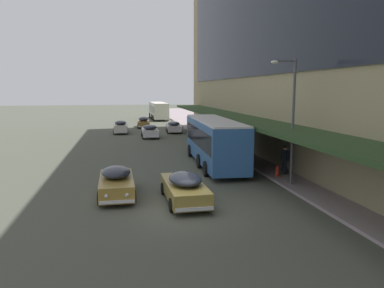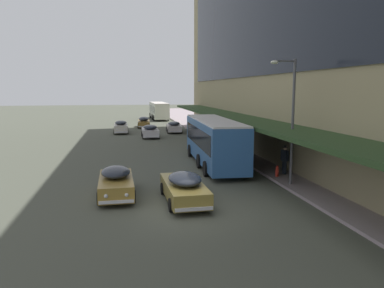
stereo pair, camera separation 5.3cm
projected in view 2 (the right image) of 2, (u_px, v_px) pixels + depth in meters
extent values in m
plane|color=#494C3F|center=(188.00, 210.00, 17.27)|extent=(240.00, 240.00, 0.00)
cube|color=#284120|center=(319.00, 138.00, 17.97)|extent=(3.20, 72.00, 0.24)
cube|color=#2E5D9C|center=(214.00, 141.00, 27.29)|extent=(2.90, 11.20, 2.92)
cube|color=black|center=(214.00, 136.00, 27.23)|extent=(2.91, 10.31, 1.28)
cube|color=silver|center=(214.00, 120.00, 27.07)|extent=(2.80, 11.19, 0.12)
cube|color=black|center=(201.00, 118.00, 32.59)|extent=(1.24, 0.11, 0.36)
cylinder|color=black|center=(190.00, 151.00, 30.99)|extent=(0.29, 1.01, 1.00)
cylinder|color=black|center=(219.00, 150.00, 31.35)|extent=(0.29, 1.01, 1.00)
cylinder|color=black|center=(206.00, 169.00, 23.93)|extent=(0.29, 1.01, 1.00)
cylinder|color=black|center=(243.00, 168.00, 24.28)|extent=(0.29, 1.01, 1.00)
cylinder|color=black|center=(199.00, 161.00, 26.48)|extent=(0.29, 1.01, 1.00)
cylinder|color=black|center=(233.00, 160.00, 26.84)|extent=(0.29, 1.01, 1.00)
cube|color=beige|center=(159.00, 110.00, 69.46)|extent=(2.66, 11.35, 2.64)
cube|color=black|center=(159.00, 109.00, 69.42)|extent=(2.69, 10.44, 1.16)
cube|color=beige|center=(159.00, 103.00, 69.27)|extent=(2.56, 11.35, 0.12)
cube|color=black|center=(156.00, 103.00, 74.85)|extent=(1.29, 0.07, 0.36)
cylinder|color=black|center=(150.00, 115.00, 73.13)|extent=(0.26, 1.00, 1.00)
cylinder|color=black|center=(163.00, 115.00, 73.62)|extent=(0.26, 1.00, 1.00)
cylinder|color=black|center=(154.00, 118.00, 65.98)|extent=(0.26, 1.00, 1.00)
cylinder|color=black|center=(168.00, 118.00, 66.47)|extent=(0.26, 1.00, 1.00)
cylinder|color=black|center=(152.00, 117.00, 68.56)|extent=(0.26, 1.00, 1.00)
cylinder|color=black|center=(166.00, 117.00, 69.05)|extent=(0.26, 1.00, 1.00)
cube|color=beige|center=(174.00, 128.00, 48.39)|extent=(1.96, 4.48, 0.74)
ellipsoid|color=#1E232D|center=(174.00, 123.00, 48.09)|extent=(1.65, 2.50, 0.50)
cube|color=silver|center=(173.00, 128.00, 50.63)|extent=(1.63, 0.21, 0.14)
cube|color=silver|center=(175.00, 131.00, 46.22)|extent=(1.63, 0.21, 0.14)
sphere|color=silver|center=(169.00, 126.00, 50.50)|extent=(0.18, 0.18, 0.18)
sphere|color=silver|center=(176.00, 126.00, 50.62)|extent=(0.18, 0.18, 0.18)
cylinder|color=black|center=(167.00, 129.00, 49.66)|extent=(0.18, 0.65, 0.64)
cylinder|color=black|center=(180.00, 129.00, 49.88)|extent=(0.18, 0.65, 0.64)
cylinder|color=black|center=(168.00, 131.00, 46.99)|extent=(0.18, 0.65, 0.64)
cylinder|color=black|center=(182.00, 131.00, 47.20)|extent=(0.18, 0.65, 0.64)
cube|color=olive|center=(116.00, 185.00, 19.46)|extent=(1.78, 4.40, 0.79)
ellipsoid|color=#1E232D|center=(116.00, 172.00, 19.58)|extent=(1.54, 2.43, 0.54)
cube|color=silver|center=(116.00, 202.00, 17.32)|extent=(1.62, 0.15, 0.14)
cube|color=silver|center=(116.00, 179.00, 21.66)|extent=(1.62, 0.15, 0.14)
sphere|color=silver|center=(126.00, 195.00, 17.40)|extent=(0.18, 0.18, 0.18)
sphere|color=silver|center=(106.00, 196.00, 17.22)|extent=(0.18, 0.18, 0.18)
cylinder|color=black|center=(134.00, 197.00, 18.35)|extent=(0.15, 0.64, 0.64)
cylinder|color=black|center=(98.00, 199.00, 18.02)|extent=(0.15, 0.64, 0.64)
cylinder|color=black|center=(132.00, 183.00, 20.98)|extent=(0.15, 0.64, 0.64)
cylinder|color=black|center=(100.00, 185.00, 20.65)|extent=(0.15, 0.64, 0.64)
cube|color=beige|center=(121.00, 128.00, 47.60)|extent=(1.68, 4.24, 0.85)
ellipsoid|color=#1E232D|center=(121.00, 123.00, 47.71)|extent=(1.47, 2.34, 0.55)
cube|color=silver|center=(121.00, 132.00, 45.53)|extent=(1.58, 0.13, 0.14)
cube|color=silver|center=(121.00, 128.00, 49.75)|extent=(1.58, 0.13, 0.14)
sphere|color=silver|center=(125.00, 129.00, 45.59)|extent=(0.18, 0.18, 0.18)
sphere|color=silver|center=(117.00, 130.00, 45.43)|extent=(0.18, 0.18, 0.18)
cylinder|color=black|center=(128.00, 132.00, 46.52)|extent=(0.14, 0.64, 0.64)
cylinder|color=black|center=(114.00, 132.00, 46.22)|extent=(0.14, 0.64, 0.64)
cylinder|color=black|center=(128.00, 129.00, 49.08)|extent=(0.14, 0.64, 0.64)
cylinder|color=black|center=(115.00, 130.00, 48.78)|extent=(0.14, 0.64, 0.64)
cube|color=olive|center=(144.00, 123.00, 54.71)|extent=(1.90, 4.71, 0.75)
ellipsoid|color=#1E232D|center=(144.00, 119.00, 54.38)|extent=(1.58, 2.62, 0.65)
cube|color=silver|center=(144.00, 123.00, 57.06)|extent=(1.57, 0.20, 0.14)
cube|color=silver|center=(144.00, 126.00, 52.42)|extent=(1.57, 0.20, 0.14)
sphere|color=silver|center=(141.00, 122.00, 56.93)|extent=(0.18, 0.18, 0.18)
sphere|color=silver|center=(147.00, 122.00, 57.05)|extent=(0.18, 0.18, 0.18)
cylinder|color=black|center=(138.00, 124.00, 56.05)|extent=(0.17, 0.65, 0.64)
cylinder|color=black|center=(149.00, 124.00, 56.26)|extent=(0.17, 0.65, 0.64)
cylinder|color=black|center=(138.00, 126.00, 53.24)|extent=(0.17, 0.65, 0.64)
cylinder|color=black|center=(150.00, 126.00, 53.45)|extent=(0.17, 0.65, 0.64)
cube|color=#BEB8BB|center=(150.00, 132.00, 43.21)|extent=(1.81, 4.08, 0.78)
ellipsoid|color=#1E232D|center=(150.00, 127.00, 42.92)|extent=(1.58, 2.24, 0.53)
cube|color=silver|center=(149.00, 132.00, 45.27)|extent=(1.70, 0.13, 0.14)
cube|color=silver|center=(152.00, 137.00, 41.22)|extent=(1.70, 0.13, 0.14)
sphere|color=silver|center=(145.00, 130.00, 45.11)|extent=(0.18, 0.18, 0.18)
sphere|color=silver|center=(153.00, 130.00, 45.29)|extent=(0.18, 0.18, 0.18)
cylinder|color=black|center=(142.00, 134.00, 44.32)|extent=(0.14, 0.64, 0.64)
cylinder|color=black|center=(157.00, 133.00, 44.64)|extent=(0.14, 0.64, 0.64)
cylinder|color=black|center=(143.00, 136.00, 41.87)|extent=(0.14, 0.64, 0.64)
cylinder|color=black|center=(159.00, 136.00, 42.18)|extent=(0.14, 0.64, 0.64)
cube|color=olive|center=(184.00, 190.00, 18.56)|extent=(1.88, 4.73, 0.75)
ellipsoid|color=#1E232D|center=(185.00, 179.00, 18.24)|extent=(1.62, 2.61, 0.56)
cube|color=silver|center=(176.00, 183.00, 20.91)|extent=(1.70, 0.15, 0.14)
cube|color=silver|center=(194.00, 209.00, 16.27)|extent=(1.70, 0.15, 0.14)
sphere|color=silver|center=(167.00, 178.00, 20.75)|extent=(0.18, 0.18, 0.18)
sphere|color=silver|center=(185.00, 177.00, 20.95)|extent=(0.18, 0.18, 0.18)
cylinder|color=black|center=(162.00, 189.00, 19.83)|extent=(0.15, 0.64, 0.64)
cylinder|color=black|center=(195.00, 187.00, 20.19)|extent=(0.15, 0.64, 0.64)
cylinder|color=black|center=(170.00, 205.00, 17.01)|extent=(0.15, 0.64, 0.64)
cylinder|color=black|center=(209.00, 203.00, 17.37)|extent=(0.15, 0.64, 0.64)
cylinder|color=black|center=(283.00, 167.00, 24.00)|extent=(0.16, 0.16, 0.85)
cylinder|color=black|center=(285.00, 168.00, 23.88)|extent=(0.16, 0.16, 0.85)
cube|color=black|center=(285.00, 156.00, 23.83)|extent=(0.39, 0.46, 0.70)
cylinder|color=black|center=(282.00, 155.00, 24.03)|extent=(0.10, 0.10, 0.63)
cylinder|color=black|center=(288.00, 156.00, 23.61)|extent=(0.10, 0.10, 0.63)
sphere|color=tan|center=(285.00, 148.00, 23.76)|extent=(0.22, 0.22, 0.22)
cylinder|color=black|center=(285.00, 147.00, 23.75)|extent=(0.33, 0.33, 0.02)
cylinder|color=black|center=(285.00, 146.00, 23.74)|extent=(0.21, 0.21, 0.12)
cylinder|color=#4C4C51|center=(293.00, 123.00, 21.01)|extent=(0.16, 0.16, 7.03)
cylinder|color=#4C4C51|center=(285.00, 61.00, 20.40)|extent=(1.20, 0.10, 0.10)
ellipsoid|color=silver|center=(274.00, 62.00, 20.30)|extent=(0.44, 0.28, 0.20)
cylinder|color=red|center=(277.00, 172.00, 23.29)|extent=(0.20, 0.20, 0.55)
sphere|color=red|center=(277.00, 167.00, 23.24)|extent=(0.18, 0.18, 0.18)
cylinder|color=red|center=(276.00, 171.00, 23.43)|extent=(0.08, 0.10, 0.08)
cylinder|color=red|center=(278.00, 172.00, 23.14)|extent=(0.08, 0.10, 0.08)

